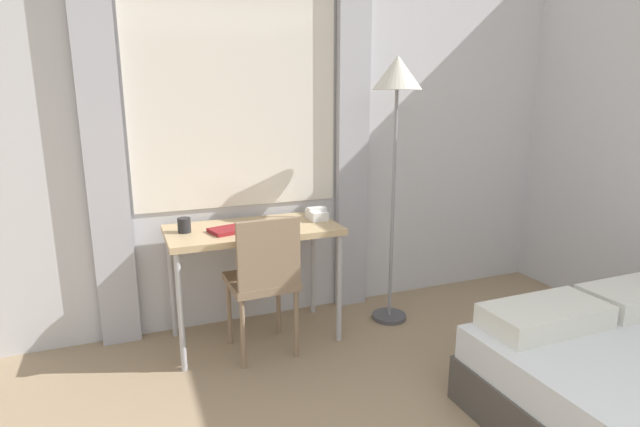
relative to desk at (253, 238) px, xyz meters
The scene contains 7 objects.
wall_back_with_window 0.81m from the desk, 47.76° to the left, with size 5.43×0.13×2.70m.
desk is the anchor object (origin of this frame).
desk_chair 0.30m from the desk, 90.30° to the right, with size 0.41×0.41×0.91m.
standing_lamp 1.33m from the desk, ahead, with size 0.33×0.33×1.85m.
telephone 0.47m from the desk, ahead, with size 0.13×0.16×0.09m.
book 0.16m from the desk, 159.20° to the right, with size 0.33×0.24×0.02m.
mug 0.44m from the desk, behind, with size 0.08×0.08×0.09m.
Camera 1 is at (-1.13, 0.03, 1.60)m, focal length 28.00 mm.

